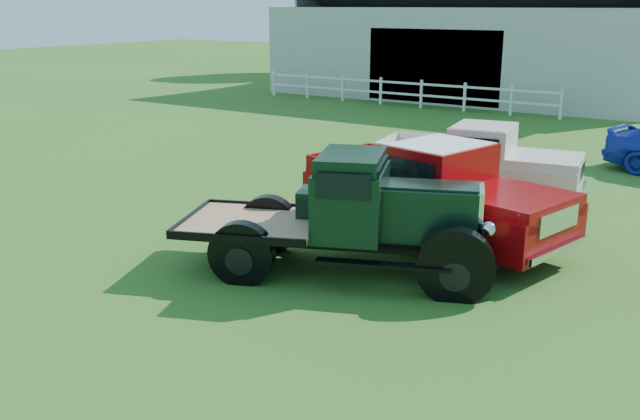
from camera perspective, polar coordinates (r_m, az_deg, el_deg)
The scene contains 6 objects.
ground at distance 11.41m, azimuth -4.20°, elevation -6.32°, with size 120.00×120.00×0.00m, color #335C1D.
shed_left at distance 36.90m, azimuth 12.40°, elevation 13.39°, with size 18.80×10.20×5.60m, color #A1A1A1, non-canonical shape.
fence_rail at distance 32.02m, azimuth 6.47°, elevation 9.34°, with size 14.20×0.16×1.20m, color white, non-canonical shape.
vintage_flatbed at distance 11.76m, azimuth 2.01°, elevation -0.30°, with size 5.17×2.05×2.05m, color black, non-canonical shape.
red_pickup at distance 13.46m, azimuth 9.03°, elevation 1.39°, with size 5.31×2.04×1.94m, color #930609, non-canonical shape.
white_pickup at distance 16.62m, azimuth 12.48°, elevation 3.63°, with size 4.67×1.81×1.72m, color beige, non-canonical shape.
Camera 1 is at (6.50, -8.30, 4.36)m, focal length 40.00 mm.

